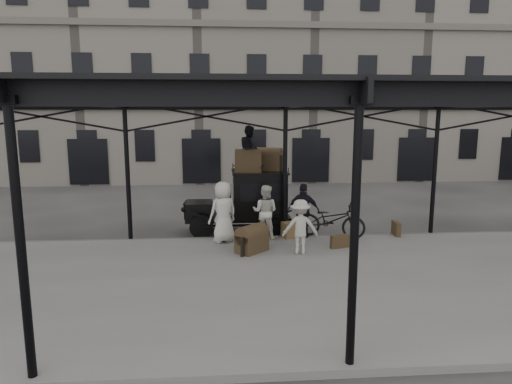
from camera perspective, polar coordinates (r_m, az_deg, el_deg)
ground at (r=13.34m, az=4.73°, el=-8.35°), size 120.00×120.00×0.00m
platform at (r=11.46m, az=6.33°, el=-11.11°), size 28.00×8.00×0.15m
canopy at (r=10.98m, az=6.51°, el=12.07°), size 22.50×9.00×4.74m
building_frontage at (r=30.70m, az=-0.52°, el=15.21°), size 64.00×8.00×14.00m
taxi at (r=15.89m, az=-0.72°, el=-0.85°), size 3.65×1.55×2.18m
porter_left at (r=14.64m, az=-4.15°, el=-2.53°), size 0.72×0.57×1.75m
porter_midleft at (r=14.71m, az=1.14°, el=-2.47°), size 1.02×0.91×1.74m
porter_centre at (r=14.27m, az=-4.15°, el=-2.50°), size 1.12×0.99×1.92m
porter_official at (r=14.88m, az=5.97°, el=-2.31°), size 1.12×0.76×1.77m
porter_right at (r=13.16m, az=5.55°, el=-4.35°), size 1.04×0.61×1.58m
bicycle at (r=15.03m, az=9.36°, el=-3.46°), size 2.34×1.50×1.16m
porter_roof at (r=15.55m, az=-0.82°, el=5.46°), size 0.82×0.92×1.57m
steamer_trunk_roof_near at (r=15.44m, az=-0.97°, el=3.72°), size 0.93×0.62×0.65m
steamer_trunk_roof_far at (r=15.95m, az=1.63°, el=3.93°), size 1.03×0.84×0.66m
steamer_trunk_platform at (r=13.38m, az=-0.53°, el=-6.08°), size 1.05×1.04×0.67m
wicker_hamper at (r=14.96m, az=4.50°, el=-4.72°), size 0.71×0.62×0.50m
suitcase_upright at (r=15.88m, az=17.11°, el=-4.37°), size 0.19×0.61×0.45m
suitcase_flat at (r=14.00m, az=10.43°, el=-6.09°), size 0.62×0.32×0.40m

